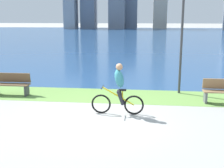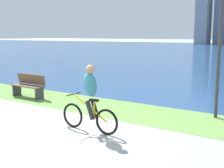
{
  "view_description": "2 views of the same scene",
  "coord_description": "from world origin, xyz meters",
  "px_view_note": "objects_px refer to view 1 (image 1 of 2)",
  "views": [
    {
      "loc": [
        1.53,
        -8.9,
        3.13
      ],
      "look_at": [
        0.42,
        0.63,
        0.97
      ],
      "focal_mm": 47.78,
      "sensor_mm": 36.0,
      "label": 1
    },
    {
      "loc": [
        5.21,
        -5.29,
        2.42
      ],
      "look_at": [
        0.77,
        1.29,
        1.11
      ],
      "focal_mm": 48.2,
      "sensor_mm": 36.0,
      "label": 2
    }
  ],
  "objects_px": {
    "bench_near_path": "(12,84)",
    "bench_far_along_path": "(224,91)",
    "cyclist_lead": "(119,89)",
    "lamppost_tall": "(182,25)"
  },
  "relations": [
    {
      "from": "cyclist_lead",
      "to": "bench_far_along_path",
      "type": "xyz_separation_m",
      "value": [
        3.75,
        1.74,
        -0.39
      ]
    },
    {
      "from": "cyclist_lead",
      "to": "bench_far_along_path",
      "type": "distance_m",
      "value": 4.15
    },
    {
      "from": "cyclist_lead",
      "to": "lamppost_tall",
      "type": "height_order",
      "value": "lamppost_tall"
    },
    {
      "from": "cyclist_lead",
      "to": "bench_near_path",
      "type": "height_order",
      "value": "cyclist_lead"
    },
    {
      "from": "bench_near_path",
      "to": "bench_far_along_path",
      "type": "height_order",
      "value": "same"
    },
    {
      "from": "lamppost_tall",
      "to": "bench_far_along_path",
      "type": "bearing_deg",
      "value": -41.89
    },
    {
      "from": "bench_near_path",
      "to": "bench_far_along_path",
      "type": "xyz_separation_m",
      "value": [
        8.34,
        -0.24,
        0.0
      ]
    },
    {
      "from": "bench_near_path",
      "to": "cyclist_lead",
      "type": "bearing_deg",
      "value": -23.33
    },
    {
      "from": "bench_far_along_path",
      "to": "lamppost_tall",
      "type": "relative_size",
      "value": 0.34
    },
    {
      "from": "cyclist_lead",
      "to": "bench_far_along_path",
      "type": "bearing_deg",
      "value": 24.91
    }
  ]
}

